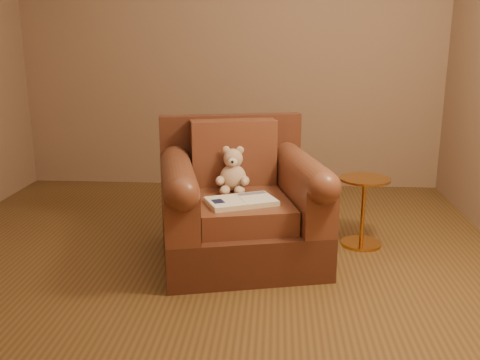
{
  "coord_description": "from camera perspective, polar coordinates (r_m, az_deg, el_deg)",
  "views": [
    {
      "loc": [
        0.45,
        -3.13,
        1.4
      ],
      "look_at": [
        0.22,
        0.1,
        0.55
      ],
      "focal_mm": 40.0,
      "sensor_mm": 36.0,
      "label": 1
    }
  ],
  "objects": [
    {
      "name": "floor",
      "position": [
        3.46,
        -3.86,
        -9.16
      ],
      "size": [
        4.0,
        4.0,
        0.0
      ],
      "primitive_type": "plane",
      "color": "brown",
      "rests_on": "ground"
    },
    {
      "name": "teddy_bear",
      "position": [
        3.51,
        -0.76,
        0.62
      ],
      "size": [
        0.22,
        0.25,
        0.3
      ],
      "rotation": [
        0.0,
        0.0,
        0.03
      ],
      "color": "#C7A58B",
      "rests_on": "armchair"
    },
    {
      "name": "guidebook",
      "position": [
        3.26,
        0.12,
        -2.29
      ],
      "size": [
        0.48,
        0.39,
        0.03
      ],
      "rotation": [
        0.0,
        0.0,
        0.42
      ],
      "color": "beige",
      "rests_on": "armchair"
    },
    {
      "name": "armchair",
      "position": [
        3.5,
        -0.06,
        -2.79
      ],
      "size": [
        1.18,
        1.15,
        0.89
      ],
      "rotation": [
        0.0,
        0.0,
        0.23
      ],
      "color": "#4B2619",
      "rests_on": "floor"
    },
    {
      "name": "side_table",
      "position": [
        3.79,
        12.99,
        -3.07
      ],
      "size": [
        0.35,
        0.35,
        0.49
      ],
      "color": "#CB8A37",
      "rests_on": "floor"
    }
  ]
}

